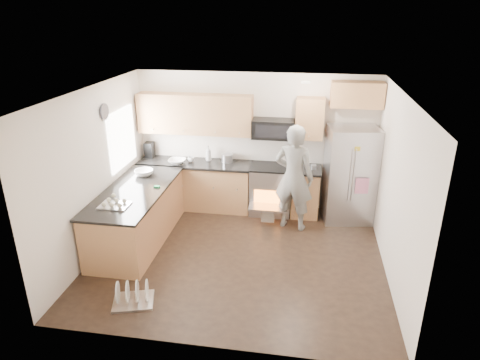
% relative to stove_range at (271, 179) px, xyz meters
% --- Properties ---
extents(ground, '(4.50, 4.50, 0.00)m').
position_rel_stove_range_xyz_m(ground, '(-0.35, -1.69, -0.68)').
color(ground, black).
rests_on(ground, ground).
extents(room_shell, '(4.54, 4.04, 2.62)m').
position_rel_stove_range_xyz_m(room_shell, '(-0.39, -1.68, 1.00)').
color(room_shell, white).
rests_on(room_shell, ground).
extents(back_cabinet_run, '(4.45, 0.64, 2.50)m').
position_rel_stove_range_xyz_m(back_cabinet_run, '(-0.94, 0.05, 0.29)').
color(back_cabinet_run, '#9D643E').
rests_on(back_cabinet_run, ground).
extents(peninsula, '(0.96, 2.36, 1.03)m').
position_rel_stove_range_xyz_m(peninsula, '(-2.10, -1.44, -0.21)').
color(peninsula, '#9D643E').
rests_on(peninsula, ground).
extents(stove_range, '(0.76, 0.97, 1.79)m').
position_rel_stove_range_xyz_m(stove_range, '(0.00, 0.00, 0.00)').
color(stove_range, '#B7B7BC').
rests_on(stove_range, ground).
extents(refrigerator, '(0.95, 0.78, 1.76)m').
position_rel_stove_range_xyz_m(refrigerator, '(1.42, -0.08, 0.20)').
color(refrigerator, '#B7B7BC').
rests_on(refrigerator, ground).
extents(person, '(0.78, 0.61, 1.89)m').
position_rel_stove_range_xyz_m(person, '(0.44, -0.56, 0.27)').
color(person, gray).
rests_on(person, ground).
extents(dish_rack, '(0.63, 0.56, 0.33)m').
position_rel_stove_range_xyz_m(dish_rack, '(-1.55, -3.06, -0.59)').
color(dish_rack, '#B7B7BC').
rests_on(dish_rack, ground).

